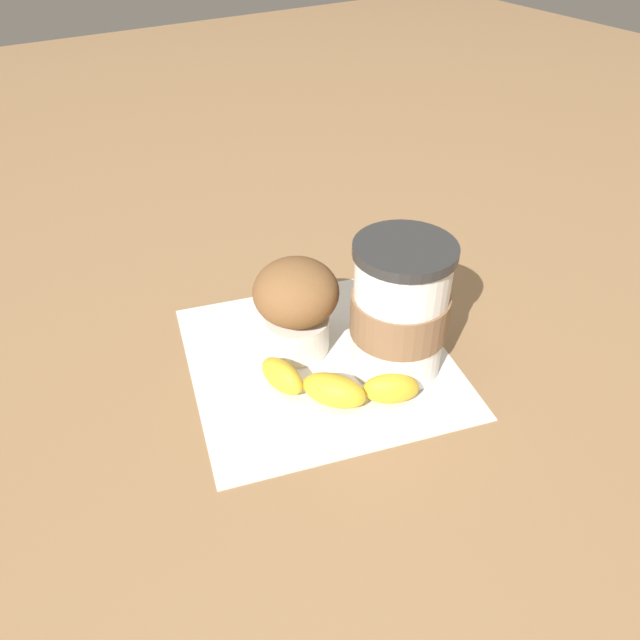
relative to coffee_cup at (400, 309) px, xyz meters
name	(u,v)px	position (x,y,z in m)	size (l,w,h in m)	color
ground_plane	(320,360)	(0.06, -0.05, -0.07)	(3.00, 3.00, 0.00)	#936D47
paper_napkin	(320,360)	(0.06, -0.05, -0.07)	(0.26, 0.26, 0.00)	white
coffee_cup	(400,309)	(0.00, 0.00, 0.00)	(0.10, 0.10, 0.14)	white
muffin	(296,303)	(0.07, -0.08, -0.01)	(0.09, 0.09, 0.10)	white
banana	(335,386)	(0.08, 0.01, -0.05)	(0.12, 0.12, 0.03)	gold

